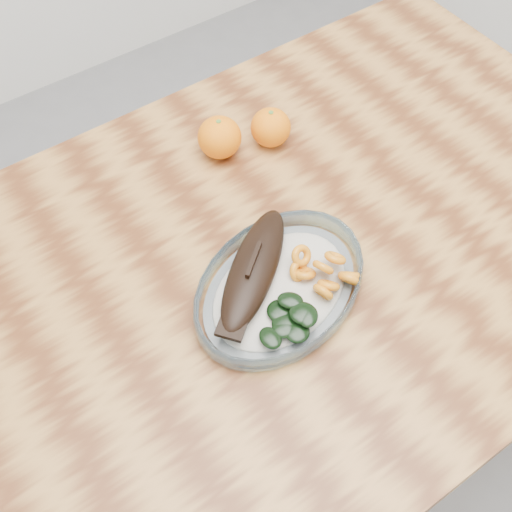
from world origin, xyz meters
name	(u,v)px	position (x,y,z in m)	size (l,w,h in m)	color
ground	(285,419)	(0.00, 0.00, 0.00)	(3.00, 3.00, 0.00)	slate
dining_table	(300,274)	(0.00, 0.00, 0.65)	(1.20, 0.80, 0.75)	#5A2E15
plated_meal	(279,285)	(-0.09, -0.06, 0.77)	(0.63, 0.63, 0.08)	white
orange_left	(220,137)	(-0.01, 0.22, 0.79)	(0.07, 0.07, 0.07)	orange
orange_right	(271,127)	(0.08, 0.20, 0.78)	(0.07, 0.07, 0.07)	orange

